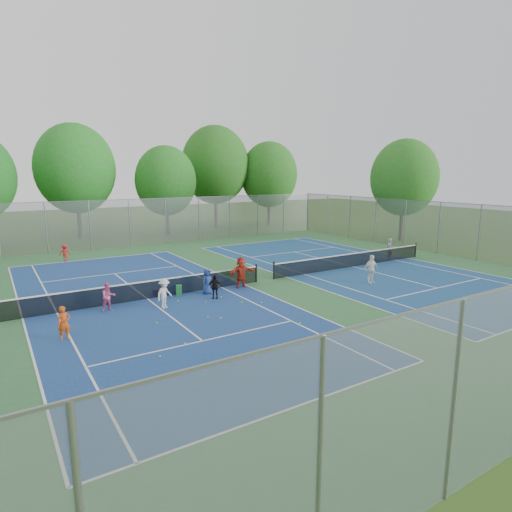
{
  "coord_description": "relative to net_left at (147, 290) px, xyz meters",
  "views": [
    {
      "loc": [
        -13.29,
        -20.15,
        6.15
      ],
      "look_at": [
        0.0,
        1.0,
        1.3
      ],
      "focal_mm": 30.0,
      "sensor_mm": 36.0,
      "label": 1
    }
  ],
  "objects": [
    {
      "name": "student_a",
      "position": [
        -4.29,
        -3.47,
        0.19
      ],
      "size": [
        0.51,
        0.37,
        1.3
      ],
      "primitive_type": "imported",
      "rotation": [
        0.0,
        0.0,
        0.12
      ],
      "color": "#D44D14",
      "rests_on": "ground"
    },
    {
      "name": "student_d",
      "position": [
        2.88,
        -1.7,
        0.16
      ],
      "size": [
        0.77,
        0.62,
        1.22
      ],
      "primitive_type": "imported",
      "rotation": [
        0.0,
        0.0,
        -0.54
      ],
      "color": "black",
      "rests_on": "ground"
    },
    {
      "name": "fence_east",
      "position": [
        23.0,
        0.0,
        1.54
      ],
      "size": [
        0.1,
        32.0,
        4.0
      ],
      "primitive_type": "cube",
      "rotation": [
        0.0,
        0.0,
        1.57
      ],
      "color": "gray",
      "rests_on": "ground"
    },
    {
      "name": "student_e",
      "position": [
        2.93,
        -0.74,
        0.21
      ],
      "size": [
        0.77,
        0.64,
        1.34
      ],
      "primitive_type": "imported",
      "rotation": [
        0.0,
        0.0,
        0.39
      ],
      "color": "navy",
      "rests_on": "ground"
    },
    {
      "name": "court_left",
      "position": [
        0.0,
        0.0,
        -0.44
      ],
      "size": [
        10.97,
        23.77,
        0.01
      ],
      "primitive_type": "cube",
      "color": "navy",
      "rests_on": "court_pad"
    },
    {
      "name": "teen_court_b",
      "position": [
        11.75,
        -3.66,
        0.36
      ],
      "size": [
        1.0,
        0.51,
        1.64
      ],
      "primitive_type": "imported",
      "rotation": [
        0.0,
        0.0,
        -0.12
      ],
      "color": "white",
      "rests_on": "ground"
    },
    {
      "name": "net_left",
      "position": [
        0.0,
        0.0,
        0.0
      ],
      "size": [
        12.87,
        0.1,
        0.91
      ],
      "primitive_type": "cube",
      "color": "black",
      "rests_on": "ground"
    },
    {
      "name": "tree_nl",
      "position": [
        1.0,
        23.0,
        6.09
      ],
      "size": [
        7.2,
        7.2,
        10.69
      ],
      "color": "#443326",
      "rests_on": "ground"
    },
    {
      "name": "tennis_ball_4",
      "position": [
        4.21,
        -6.87,
        -0.42
      ],
      "size": [
        0.07,
        0.07,
        0.07
      ],
      "primitive_type": "sphere",
      "color": "#C2D932",
      "rests_on": "ground"
    },
    {
      "name": "tennis_ball_1",
      "position": [
        1.72,
        -4.56,
        -0.42
      ],
      "size": [
        0.07,
        0.07,
        0.07
      ],
      "primitive_type": "sphere",
      "color": "yellow",
      "rests_on": "ground"
    },
    {
      "name": "court_pad",
      "position": [
        7.0,
        0.0,
        -0.45
      ],
      "size": [
        32.0,
        32.0,
        0.01
      ],
      "primitive_type": "cube",
      "color": "#316839",
      "rests_on": "ground"
    },
    {
      "name": "student_c",
      "position": [
        0.24,
        -1.83,
        0.24
      ],
      "size": [
        1.04,
        0.88,
        1.39
      ],
      "primitive_type": "imported",
      "rotation": [
        0.0,
        0.0,
        0.48
      ],
      "color": "silver",
      "rests_on": "ground"
    },
    {
      "name": "tree_nc",
      "position": [
        9.0,
        21.0,
        4.94
      ],
      "size": [
        6.0,
        6.0,
        8.85
      ],
      "color": "#443326",
      "rests_on": "ground"
    },
    {
      "name": "ground",
      "position": [
        7.0,
        0.0,
        -0.46
      ],
      "size": [
        120.0,
        120.0,
        0.0
      ],
      "primitive_type": "plane",
      "color": "#31561B",
      "rests_on": "ground"
    },
    {
      "name": "tree_side_e",
      "position": [
        26.0,
        6.0,
        5.29
      ],
      "size": [
        6.0,
        6.0,
        9.2
      ],
      "color": "#443326",
      "rests_on": "ground"
    },
    {
      "name": "tree_ne",
      "position": [
        22.0,
        22.0,
        5.51
      ],
      "size": [
        6.6,
        6.6,
        9.77
      ],
      "color": "#443326",
      "rests_on": "ground"
    },
    {
      "name": "student_b",
      "position": [
        -2.06,
        -0.88,
        0.21
      ],
      "size": [
        0.71,
        0.59,
        1.34
      ],
      "primitive_type": "imported",
      "rotation": [
        0.0,
        0.0,
        0.13
      ],
      "color": "#D5528B",
      "rests_on": "ground"
    },
    {
      "name": "ball_hopper",
      "position": [
        1.57,
        -0.27,
        -0.17
      ],
      "size": [
        0.37,
        0.37,
        0.56
      ],
      "primitive_type": "cube",
      "rotation": [
        0.0,
        0.0,
        -0.4
      ],
      "color": "#268B38",
      "rests_on": "ground"
    },
    {
      "name": "court_right",
      "position": [
        14.0,
        0.0,
        -0.44
      ],
      "size": [
        10.97,
        23.77,
        0.01
      ],
      "primitive_type": "cube",
      "color": "navy",
      "rests_on": "court_pad"
    },
    {
      "name": "instructor",
      "position": [
        18.14,
        0.55,
        0.3
      ],
      "size": [
        0.65,
        0.54,
        1.52
      ],
      "primitive_type": "imported",
      "rotation": [
        0.0,
        0.0,
        3.51
      ],
      "color": "gray",
      "rests_on": "ground"
    },
    {
      "name": "tennis_ball_5",
      "position": [
        1.28,
        -4.17,
        -0.42
      ],
      "size": [
        0.07,
        0.07,
        0.07
      ],
      "primitive_type": "sphere",
      "color": "#A8CB2F",
      "rests_on": "ground"
    },
    {
      "name": "tennis_ball_9",
      "position": [
        2.22,
        -2.09,
        -0.42
      ],
      "size": [
        0.07,
        0.07,
        0.07
      ],
      "primitive_type": "sphere",
      "color": "#B6D531",
      "rests_on": "ground"
    },
    {
      "name": "ball_crate",
      "position": [
        0.64,
        0.44,
        -0.29
      ],
      "size": [
        0.41,
        0.41,
        0.33
      ],
      "primitive_type": "cube",
      "rotation": [
        0.0,
        0.0,
        -0.05
      ],
      "color": "#172FAF",
      "rests_on": "ground"
    },
    {
      "name": "tennis_ball_6",
      "position": [
        3.19,
        -1.79,
        -0.42
      ],
      "size": [
        0.07,
        0.07,
        0.07
      ],
      "primitive_type": "sphere",
      "color": "#C1D531",
      "rests_on": "ground"
    },
    {
      "name": "tennis_ball_0",
      "position": [
        -1.84,
        -6.94,
        -0.42
      ],
      "size": [
        0.07,
        0.07,
        0.07
      ],
      "primitive_type": "sphere",
      "color": "#C6E034",
      "rests_on": "ground"
    },
    {
      "name": "fence_north",
      "position": [
        7.0,
        16.0,
        1.54
      ],
      "size": [
        32.0,
        0.1,
        4.0
      ],
      "primitive_type": "cube",
      "color": "gray",
      "rests_on": "ground"
    },
    {
      "name": "net_right",
      "position": [
        14.0,
        0.0,
        0.0
      ],
      "size": [
        12.87,
        0.1,
        0.91
      ],
      "primitive_type": "cube",
      "color": "black",
      "rests_on": "ground"
    },
    {
      "name": "tennis_ball_10",
      "position": [
        4.42,
        -3.61,
        -0.42
      ],
      "size": [
        0.07,
        0.07,
        0.07
      ],
      "primitive_type": "sphere",
      "color": "#C1DE33",
      "rests_on": "ground"
    },
    {
      "name": "tennis_ball_3",
      "position": [
        -0.68,
        -6.36,
        -0.42
      ],
      "size": [
        0.07,
        0.07,
        0.07
      ],
      "primitive_type": "sphere",
      "color": "#CFD331",
      "rests_on": "ground"
    },
    {
      "name": "tennis_ball_2",
      "position": [
        3.62,
        -3.08,
        -0.42
      ],
      "size": [
        0.07,
        0.07,
        0.07
      ],
      "primitive_type": "sphere",
      "color": "#BAD832",
      "rests_on": "ground"
    },
    {
      "name": "tennis_ball_7",
      "position": [
        -0.81,
        -3.69,
        -0.42
      ],
      "size": [
        0.07,
        0.07,
        0.07
      ],
      "primitive_type": "sphere",
      "color": "#B9D732",
      "rests_on": "ground"
    },
    {
      "name": "child_far_baseline",
      "position": [
        -1.95,
        12.18,
        0.16
      ],
      "size": [
        0.89,
        0.66,
        1.23
      ],
      "primitive_type": "imported",
      "rotation": [
        0.0,
        0.0,
        2.87
      ],
      "color": "#B41C19",
      "rests_on": "ground"
    },
    {
      "name": "student_f",
      "position": [
        5.05,
        -0.6,
        0.4
      ],
      "size": [
        1.6,
        0.58,
        1.7
      ],
      "primitive_type": "imported",
      "rotation": [
        0.0,
        0.0,
        -0.05
      ],
      "color": "#B42A19",
      "rests_on": "ground"
    },
    {
      "name": "tennis_ball_8",
      "position": [
        1.12,
        -1.22,
        -0.42
      ],
      "size": [
        0.07,
        0.07,
        0.07
      ],
      "primitive_type": "sphere",
      "color": "#BCD030",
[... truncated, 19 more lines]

